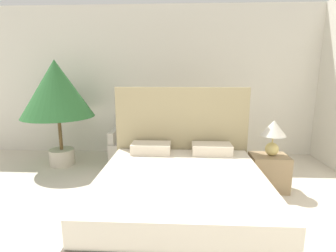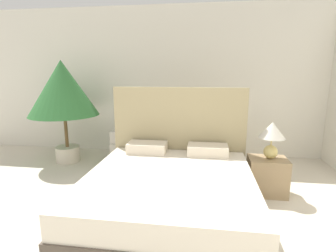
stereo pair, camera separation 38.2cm
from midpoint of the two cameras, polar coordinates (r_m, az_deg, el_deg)
name	(u,v)px [view 2 (the right image)]	position (r m, az deg, el deg)	size (l,w,h in m)	color
wall_back	(181,82)	(5.26, 4.90, 9.50)	(10.00, 0.06, 2.90)	silver
bed	(170,190)	(3.13, 4.11, -13.79)	(1.92, 2.03, 1.44)	#4C4238
armchair_near_window_left	(133,147)	(4.90, -5.40, -4.62)	(0.66, 0.63, 0.86)	#B7B2A8
armchair_near_window_right	(187,149)	(4.77, 6.37, -5.09)	(0.68, 0.65, 0.86)	#B7B2A8
potted_palm	(63,91)	(4.98, -19.92, 7.26)	(1.23, 1.23, 1.86)	beige
nightstand	(267,176)	(3.95, 23.39, -10.01)	(0.51, 0.39, 0.51)	#937A56
table_lamp	(272,134)	(3.79, 24.42, -1.72)	(0.34, 0.34, 0.50)	tan
side_table	(159,151)	(4.81, 0.36, -5.53)	(0.28, 0.28, 0.45)	#B7AD93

